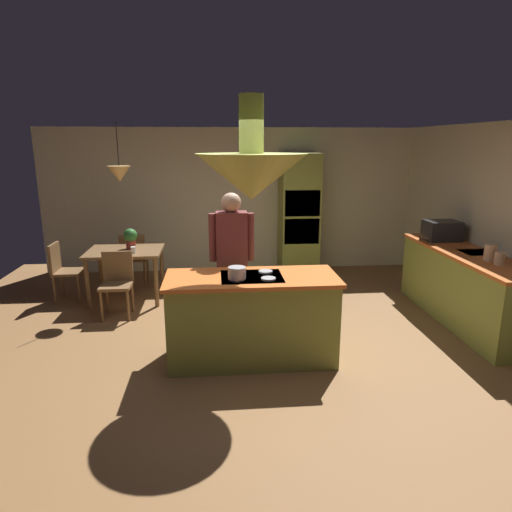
{
  "coord_description": "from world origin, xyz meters",
  "views": [
    {
      "loc": [
        -0.36,
        -4.66,
        2.29
      ],
      "look_at": [
        0.1,
        0.4,
        1.0
      ],
      "focal_mm": 31.47,
      "sensor_mm": 36.0,
      "label": 1
    }
  ],
  "objects_px": {
    "canister_flour": "(500,259)",
    "kitchen_island": "(252,318)",
    "chair_by_back_wall": "(134,256)",
    "cooking_pot_on_cooktop": "(237,273)",
    "dining_table": "(126,256)",
    "potted_plant_on_table": "(130,237)",
    "oven_tower": "(299,215)",
    "canister_sugar": "(490,253)",
    "cup_on_table": "(133,250)",
    "microwave_on_counter": "(442,231)",
    "person_at_island": "(232,255)",
    "chair_at_corner": "(63,268)",
    "chair_facing_island": "(117,280)"
  },
  "relations": [
    {
      "from": "chair_at_corner",
      "to": "cup_on_table",
      "type": "xyz_separation_m",
      "value": [
        1.07,
        -0.22,
        0.3
      ]
    },
    {
      "from": "oven_tower",
      "to": "dining_table",
      "type": "relative_size",
      "value": 1.98
    },
    {
      "from": "oven_tower",
      "to": "potted_plant_on_table",
      "type": "bearing_deg",
      "value": -158.57
    },
    {
      "from": "person_at_island",
      "to": "canister_sugar",
      "type": "relative_size",
      "value": 8.68
    },
    {
      "from": "potted_plant_on_table",
      "to": "canister_flour",
      "type": "xyz_separation_m",
      "value": [
        4.46,
        -1.99,
        0.08
      ]
    },
    {
      "from": "canister_flour",
      "to": "kitchen_island",
      "type": "bearing_deg",
      "value": -176.23
    },
    {
      "from": "potted_plant_on_table",
      "to": "canister_sugar",
      "type": "height_order",
      "value": "canister_sugar"
    },
    {
      "from": "chair_facing_island",
      "to": "canister_flour",
      "type": "xyz_separation_m",
      "value": [
        4.54,
        -1.25,
        0.51
      ]
    },
    {
      "from": "oven_tower",
      "to": "chair_at_corner",
      "type": "height_order",
      "value": "oven_tower"
    },
    {
      "from": "microwave_on_counter",
      "to": "kitchen_island",
      "type": "bearing_deg",
      "value": -151.6
    },
    {
      "from": "canister_flour",
      "to": "canister_sugar",
      "type": "height_order",
      "value": "canister_sugar"
    },
    {
      "from": "potted_plant_on_table",
      "to": "microwave_on_counter",
      "type": "height_order",
      "value": "microwave_on_counter"
    },
    {
      "from": "person_at_island",
      "to": "dining_table",
      "type": "bearing_deg",
      "value": 136.4
    },
    {
      "from": "oven_tower",
      "to": "chair_at_corner",
      "type": "xyz_separation_m",
      "value": [
        -3.71,
        -1.14,
        -0.56
      ]
    },
    {
      "from": "chair_by_back_wall",
      "to": "cup_on_table",
      "type": "bearing_deg",
      "value": 100.21
    },
    {
      "from": "oven_tower",
      "to": "canister_sugar",
      "type": "distance_m",
      "value": 3.36
    },
    {
      "from": "dining_table",
      "to": "potted_plant_on_table",
      "type": "xyz_separation_m",
      "value": [
        0.08,
        0.07,
        0.27
      ]
    },
    {
      "from": "kitchen_island",
      "to": "potted_plant_on_table",
      "type": "xyz_separation_m",
      "value": [
        -1.62,
        2.17,
        0.46
      ]
    },
    {
      "from": "canister_sugar",
      "to": "chair_by_back_wall",
      "type": "bearing_deg",
      "value": 152.21
    },
    {
      "from": "dining_table",
      "to": "potted_plant_on_table",
      "type": "relative_size",
      "value": 3.56
    },
    {
      "from": "kitchen_island",
      "to": "person_at_island",
      "type": "height_order",
      "value": "person_at_island"
    },
    {
      "from": "dining_table",
      "to": "oven_tower",
      "type": "bearing_deg",
      "value": 22.21
    },
    {
      "from": "chair_at_corner",
      "to": "chair_by_back_wall",
      "type": "bearing_deg",
      "value": -54.16
    },
    {
      "from": "person_at_island",
      "to": "cooking_pot_on_cooktop",
      "type": "height_order",
      "value": "person_at_island"
    },
    {
      "from": "kitchen_island",
      "to": "chair_by_back_wall",
      "type": "height_order",
      "value": "kitchen_island"
    },
    {
      "from": "potted_plant_on_table",
      "to": "cooking_pot_on_cooktop",
      "type": "distance_m",
      "value": 2.73
    },
    {
      "from": "kitchen_island",
      "to": "dining_table",
      "type": "distance_m",
      "value": 2.71
    },
    {
      "from": "person_at_island",
      "to": "chair_at_corner",
      "type": "height_order",
      "value": "person_at_island"
    },
    {
      "from": "chair_by_back_wall",
      "to": "microwave_on_counter",
      "type": "xyz_separation_m",
      "value": [
        4.54,
        -1.22,
        0.57
      ]
    },
    {
      "from": "dining_table",
      "to": "chair_at_corner",
      "type": "height_order",
      "value": "chair_at_corner"
    },
    {
      "from": "potted_plant_on_table",
      "to": "canister_sugar",
      "type": "xyz_separation_m",
      "value": [
        4.46,
        -1.81,
        0.11
      ]
    },
    {
      "from": "potted_plant_on_table",
      "to": "cooking_pot_on_cooktop",
      "type": "relative_size",
      "value": 1.67
    },
    {
      "from": "person_at_island",
      "to": "chair_facing_island",
      "type": "distance_m",
      "value": 1.78
    },
    {
      "from": "dining_table",
      "to": "microwave_on_counter",
      "type": "xyz_separation_m",
      "value": [
        4.54,
        -0.56,
        0.42
      ]
    },
    {
      "from": "dining_table",
      "to": "cup_on_table",
      "type": "distance_m",
      "value": 0.31
    },
    {
      "from": "potted_plant_on_table",
      "to": "microwave_on_counter",
      "type": "distance_m",
      "value": 4.51
    },
    {
      "from": "oven_tower",
      "to": "chair_facing_island",
      "type": "relative_size",
      "value": 2.44
    },
    {
      "from": "chair_facing_island",
      "to": "microwave_on_counter",
      "type": "relative_size",
      "value": 1.89
    },
    {
      "from": "person_at_island",
      "to": "chair_at_corner",
      "type": "distance_m",
      "value": 2.87
    },
    {
      "from": "chair_at_corner",
      "to": "microwave_on_counter",
      "type": "bearing_deg",
      "value": -95.91
    },
    {
      "from": "canister_sugar",
      "to": "oven_tower",
      "type": "bearing_deg",
      "value": 121.18
    },
    {
      "from": "chair_facing_island",
      "to": "chair_at_corner",
      "type": "bearing_deg",
      "value": 144.16
    },
    {
      "from": "oven_tower",
      "to": "chair_facing_island",
      "type": "bearing_deg",
      "value": -147.23
    },
    {
      "from": "chair_by_back_wall",
      "to": "cooking_pot_on_cooktop",
      "type": "relative_size",
      "value": 4.83
    },
    {
      "from": "dining_table",
      "to": "canister_sugar",
      "type": "xyz_separation_m",
      "value": [
        4.54,
        -1.73,
        0.38
      ]
    },
    {
      "from": "oven_tower",
      "to": "canister_flour",
      "type": "bearing_deg",
      "value": -60.34
    },
    {
      "from": "chair_by_back_wall",
      "to": "cooking_pot_on_cooktop",
      "type": "height_order",
      "value": "cooking_pot_on_cooktop"
    },
    {
      "from": "canister_flour",
      "to": "cooking_pot_on_cooktop",
      "type": "distance_m",
      "value": 3.02
    },
    {
      "from": "kitchen_island",
      "to": "person_at_island",
      "type": "bearing_deg",
      "value": 105.47
    },
    {
      "from": "dining_table",
      "to": "chair_at_corner",
      "type": "xyz_separation_m",
      "value": [
        -0.91,
        -0.0,
        -0.15
      ]
    }
  ]
}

